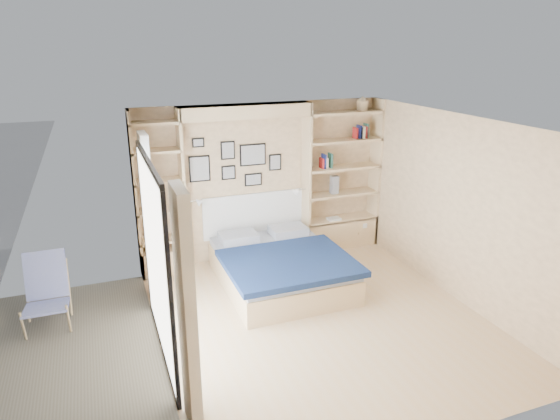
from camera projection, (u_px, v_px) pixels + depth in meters
name	position (u px, v px, depth m)	size (l,w,h in m)	color
ground	(319.00, 318.00, 6.41)	(4.50, 4.50, 0.00)	tan
room_shell	(253.00, 207.00, 7.28)	(4.50, 4.50, 4.50)	#E2BC8B
bed	(280.00, 266.00, 7.26)	(1.75, 2.22, 1.07)	#DCB88A
photo_gallery	(234.00, 162.00, 7.71)	(1.48, 0.02, 0.82)	black
reading_lamps	(249.00, 196.00, 7.73)	(1.92, 0.12, 0.15)	silver
shelf_decor	(326.00, 152.00, 8.05)	(3.50, 0.23, 2.03)	#A51E1E
deck	(6.00, 383.00, 5.20)	(3.20, 4.00, 0.05)	#716753
deck_chair	(46.00, 292.00, 6.20)	(0.53, 0.88, 0.88)	tan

